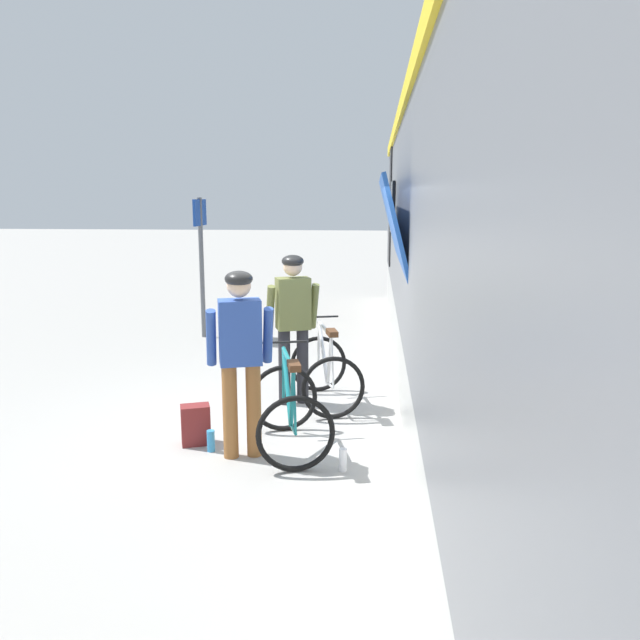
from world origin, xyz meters
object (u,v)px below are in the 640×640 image
(water_bottle_near_the_bikes, at_px, (343,460))
(water_bottle_by_the_backpack, at_px, (211,441))
(cyclist_far_in_blue, at_px, (240,348))
(bicycle_near_white, at_px, (325,371))
(cyclist_near_in_olive, at_px, (293,316))
(train_car, at_px, (558,243))
(bicycle_far_teal, at_px, (289,410))
(backpack_on_platform, at_px, (196,425))
(platform_sign_post, at_px, (201,244))

(water_bottle_near_the_bikes, height_order, water_bottle_by_the_backpack, same)
(cyclist_far_in_blue, xyz_separation_m, bicycle_near_white, (0.66, 1.57, -0.65))
(cyclist_near_in_olive, distance_m, bicycle_near_white, 0.76)
(train_car, bearing_deg, water_bottle_by_the_backpack, -166.85)
(cyclist_near_in_olive, bearing_deg, bicycle_far_teal, -84.38)
(train_car, xyz_separation_m, cyclist_near_in_olive, (-2.73, 0.74, -0.91))
(backpack_on_platform, distance_m, water_bottle_near_the_bikes, 1.57)
(cyclist_near_in_olive, height_order, bicycle_near_white, cyclist_near_in_olive)
(water_bottle_near_the_bikes, bearing_deg, platform_sign_post, 117.02)
(cyclist_near_in_olive, relative_size, cyclist_far_in_blue, 1.00)
(cyclist_near_in_olive, relative_size, bicycle_near_white, 1.45)
(backpack_on_platform, height_order, water_bottle_by_the_backpack, backpack_on_platform)
(train_car, distance_m, cyclist_near_in_olive, 2.97)
(water_bottle_near_the_bikes, bearing_deg, cyclist_far_in_blue, 165.09)
(cyclist_near_in_olive, bearing_deg, cyclist_far_in_blue, -99.95)
(train_car, relative_size, bicycle_far_teal, 14.63)
(bicycle_near_white, xyz_separation_m, water_bottle_near_the_bikes, (0.30, -1.83, -0.30))
(cyclist_near_in_olive, xyz_separation_m, bicycle_far_teal, (0.14, -1.42, -0.65))
(bicycle_far_teal, distance_m, backpack_on_platform, 0.97)
(train_car, height_order, bicycle_near_white, train_car)
(bicycle_near_white, bearing_deg, cyclist_far_in_blue, -112.80)
(bicycle_near_white, bearing_deg, platform_sign_post, 124.70)
(bicycle_near_white, distance_m, backpack_on_platform, 1.79)
(water_bottle_near_the_bikes, height_order, platform_sign_post, platform_sign_post)
(platform_sign_post, bearing_deg, cyclist_near_in_olive, -59.56)
(cyclist_far_in_blue, bearing_deg, water_bottle_by_the_backpack, 166.29)
(water_bottle_near_the_bikes, bearing_deg, bicycle_far_teal, 141.10)
(train_car, relative_size, platform_sign_post, 7.39)
(bicycle_near_white, distance_m, bicycle_far_teal, 1.41)
(water_bottle_by_the_backpack, relative_size, platform_sign_post, 0.09)
(bicycle_near_white, height_order, water_bottle_by_the_backpack, bicycle_near_white)
(cyclist_near_in_olive, distance_m, backpack_on_platform, 1.79)
(water_bottle_by_the_backpack, bearing_deg, bicycle_far_teal, 7.55)
(platform_sign_post, bearing_deg, cyclist_far_in_blue, -70.94)
(train_car, bearing_deg, water_bottle_near_the_bikes, -151.43)
(train_car, height_order, cyclist_near_in_olive, train_car)
(water_bottle_near_the_bikes, bearing_deg, bicycle_near_white, 99.27)
(bicycle_near_white, bearing_deg, water_bottle_by_the_backpack, -123.55)
(cyclist_near_in_olive, relative_size, platform_sign_post, 0.73)
(bicycle_near_white, relative_size, water_bottle_near_the_bikes, 5.78)
(train_car, distance_m, bicycle_near_white, 2.91)
(water_bottle_near_the_bikes, xyz_separation_m, water_bottle_by_the_backpack, (-1.29, 0.34, -0.00))
(train_car, relative_size, backpack_on_platform, 44.32)
(bicycle_far_teal, distance_m, platform_sign_post, 5.46)
(platform_sign_post, bearing_deg, water_bottle_near_the_bikes, -62.98)
(cyclist_near_in_olive, xyz_separation_m, water_bottle_by_the_backpack, (-0.61, -1.52, -0.95))
(train_car, distance_m, water_bottle_by_the_backpack, 3.90)
(cyclist_near_in_olive, bearing_deg, platform_sign_post, 120.44)
(cyclist_near_in_olive, bearing_deg, train_car, -15.21)
(backpack_on_platform, bearing_deg, cyclist_far_in_blue, -45.02)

